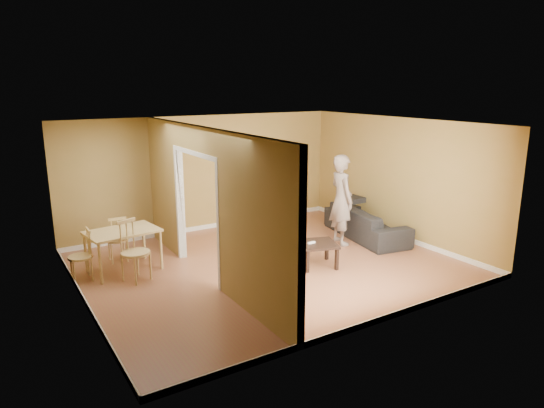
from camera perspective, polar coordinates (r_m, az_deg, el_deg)
The scene contains 15 objects.
room_shell at distance 8.68m, azimuth -0.43°, elevation 0.84°, with size 6.50×6.50×6.50m.
partition at distance 8.14m, azimuth -7.66°, elevation -0.17°, with size 0.22×5.50×2.60m, color olive, non-canonical shape.
wall_speaker at distance 11.62m, azimuth -1.02°, elevation 7.18°, with size 0.10×0.10×0.10m, color black.
sofa at distance 10.75m, azimuth 11.04°, elevation -1.64°, with size 0.97×2.26×0.86m, color black.
person at distance 10.08m, azimuth 8.21°, elevation 1.41°, with size 0.63×0.80×2.21m, color slate.
bookshelf at distance 11.43m, azimuth -3.16°, elevation 2.04°, with size 0.77×0.34×1.83m.
paper_box_teal at distance 11.39m, azimuth -3.15°, elevation 1.64°, with size 0.39×0.25×0.20m, color #1B6258.
paper_box_navy_b at distance 11.34m, azimuth -3.00°, elevation 3.48°, with size 0.42×0.27×0.21m, color navy.
paper_box_navy_c at distance 11.30m, azimuth -3.03°, elevation 4.57°, with size 0.43×0.28×0.22m, color navy.
coffee_table at distance 8.95m, azimuth 5.39°, elevation -5.00°, with size 0.66×0.66×0.44m.
game_controller at distance 8.88m, azimuth 4.65°, elevation -4.55°, with size 0.15×0.04×0.03m, color white.
dining_table at distance 8.99m, azimuth -17.20°, elevation -3.47°, with size 1.20×0.80×0.75m.
chair_left at distance 8.86m, azimuth -21.62°, elevation -5.63°, with size 0.41×0.41×0.90m, color tan, non-canonical shape.
chair_near at distance 8.53m, azimuth -15.78°, elevation -5.35°, with size 0.48×0.48×1.05m, color tan, non-canonical shape.
chair_far at distance 9.59m, azimuth -17.76°, elevation -3.86°, with size 0.41×0.41×0.89m, color tan, non-canonical shape.
Camera 1 is at (-4.40, -7.23, 3.27)m, focal length 32.00 mm.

